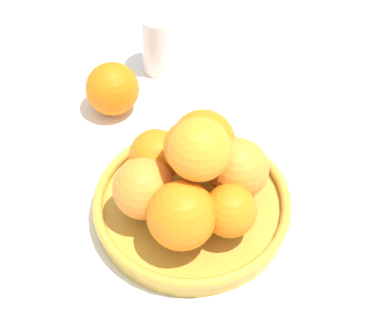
% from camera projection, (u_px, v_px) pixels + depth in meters
% --- Properties ---
extents(ground_plane, '(4.00, 4.00, 0.00)m').
position_uv_depth(ground_plane, '(192.00, 213.00, 0.82)').
color(ground_plane, white).
extents(fruit_bowl, '(0.25, 0.25, 0.03)m').
position_uv_depth(fruit_bowl, '(192.00, 205.00, 0.81)').
color(fruit_bowl, gold).
rests_on(fruit_bowl, ground_plane).
extents(orange_pile, '(0.19, 0.19, 0.14)m').
position_uv_depth(orange_pile, '(193.00, 172.00, 0.76)').
color(orange_pile, orange).
rests_on(orange_pile, fruit_bowl).
extents(stray_orange, '(0.08, 0.08, 0.08)m').
position_uv_depth(stray_orange, '(112.00, 89.00, 0.92)').
color(stray_orange, orange).
rests_on(stray_orange, ground_plane).
extents(drinking_glass, '(0.06, 0.06, 0.10)m').
position_uv_depth(drinking_glass, '(161.00, 42.00, 0.97)').
color(drinking_glass, white).
rests_on(drinking_glass, ground_plane).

